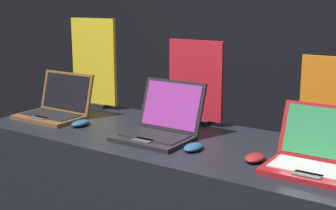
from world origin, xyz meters
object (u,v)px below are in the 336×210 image
at_px(mouse_middle, 193,147).
at_px(promo_stand_front, 94,65).
at_px(laptop_front, 56,107).
at_px(laptop_back, 319,156).
at_px(mouse_front, 81,123).
at_px(promo_stand_middle, 196,84).
at_px(mouse_back, 255,158).
at_px(laptop_middle, 160,125).

bearing_deg(mouse_middle, promo_stand_front, 157.00).
bearing_deg(laptop_front, laptop_back, -0.86).
bearing_deg(mouse_front, laptop_front, 165.79).
distance_m(laptop_front, mouse_middle, 0.92).
bearing_deg(promo_stand_middle, mouse_back, -37.24).
relative_size(promo_stand_front, mouse_back, 4.95).
distance_m(promo_stand_front, promo_stand_middle, 0.70).
height_order(laptop_front, mouse_back, laptop_front).
xyz_separation_m(promo_stand_middle, laptop_back, (0.74, -0.34, -0.15)).
bearing_deg(promo_stand_front, mouse_front, -57.07).
bearing_deg(mouse_back, laptop_front, 176.96).
bearing_deg(promo_stand_middle, promo_stand_front, -179.67).
distance_m(mouse_front, promo_stand_front, 0.51).
relative_size(promo_stand_middle, mouse_back, 4.07).
bearing_deg(laptop_back, laptop_front, 179.14).
bearing_deg(promo_stand_middle, laptop_middle, -90.00).
relative_size(mouse_front, mouse_back, 1.06).
distance_m(promo_stand_front, mouse_back, 1.28).
relative_size(mouse_front, laptop_middle, 0.34).
xyz_separation_m(promo_stand_middle, mouse_back, (0.50, -0.38, -0.19)).
bearing_deg(laptop_front, mouse_front, -14.21).
relative_size(promo_stand_front, laptop_middle, 1.57).
height_order(promo_stand_front, laptop_middle, promo_stand_front).
bearing_deg(mouse_middle, laptop_front, 175.18).
height_order(mouse_front, laptop_back, laptop_back).
xyz_separation_m(laptop_front, mouse_front, (0.24, -0.06, -0.04)).
height_order(mouse_front, mouse_back, same).
height_order(laptop_middle, mouse_middle, laptop_middle).
relative_size(laptop_front, laptop_middle, 1.08).
height_order(promo_stand_front, mouse_middle, promo_stand_front).
height_order(laptop_middle, mouse_back, laptop_middle).
bearing_deg(mouse_middle, laptop_back, 6.23).
bearing_deg(laptop_back, mouse_middle, -173.77).
relative_size(laptop_middle, laptop_back, 0.93).
bearing_deg(mouse_back, promo_stand_middle, 142.76).
xyz_separation_m(mouse_front, laptop_back, (1.19, 0.04, 0.04)).
xyz_separation_m(mouse_middle, promo_stand_middle, (-0.23, 0.39, 0.19)).
bearing_deg(mouse_back, laptop_middle, 172.88).
bearing_deg(promo_stand_front, laptop_middle, -24.32).
distance_m(laptop_middle, mouse_middle, 0.24).
xyz_separation_m(mouse_front, promo_stand_front, (-0.24, 0.37, 0.24)).
bearing_deg(promo_stand_front, promo_stand_middle, 0.33).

